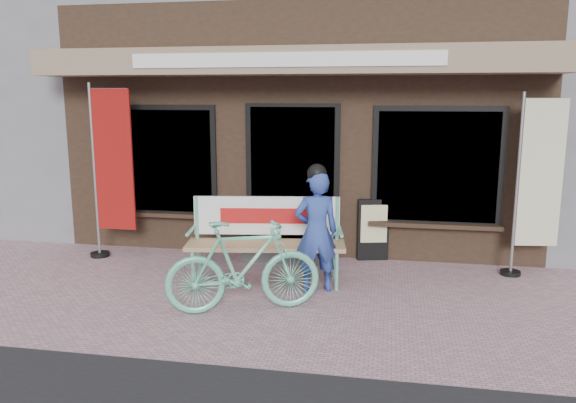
% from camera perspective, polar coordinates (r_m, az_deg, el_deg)
% --- Properties ---
extents(ground, '(70.00, 70.00, 0.00)m').
position_cam_1_polar(ground, '(6.43, -2.66, -10.35)').
color(ground, '#B38993').
rests_on(ground, ground).
extents(storefront, '(7.00, 6.77, 6.00)m').
position_cam_1_polar(storefront, '(10.91, 3.24, 14.33)').
color(storefront, black).
rests_on(storefront, ground).
extents(bench, '(2.00, 0.78, 1.06)m').
position_cam_1_polar(bench, '(7.02, -2.24, -3.20)').
color(bench, '#62C09E').
rests_on(bench, ground).
extents(person, '(0.61, 0.50, 1.54)m').
position_cam_1_polar(person, '(6.63, 2.90, -2.85)').
color(person, '#2B4194').
rests_on(person, ground).
extents(bicycle, '(1.74, 1.06, 1.01)m').
position_cam_1_polar(bicycle, '(6.08, -4.55, -6.58)').
color(bicycle, '#62C09E').
rests_on(bicycle, ground).
extents(nobori_red, '(0.72, 0.27, 2.48)m').
position_cam_1_polar(nobori_red, '(8.29, -17.55, 3.12)').
color(nobori_red, gray).
rests_on(nobori_red, ground).
extents(nobori_cream, '(0.70, 0.29, 2.35)m').
position_cam_1_polar(nobori_cream, '(7.77, 23.91, 1.71)').
color(nobori_cream, gray).
rests_on(nobori_cream, ground).
extents(menu_stand, '(0.45, 0.19, 0.88)m').
position_cam_1_polar(menu_stand, '(8.02, 8.65, -2.78)').
color(menu_stand, black).
rests_on(menu_stand, ground).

